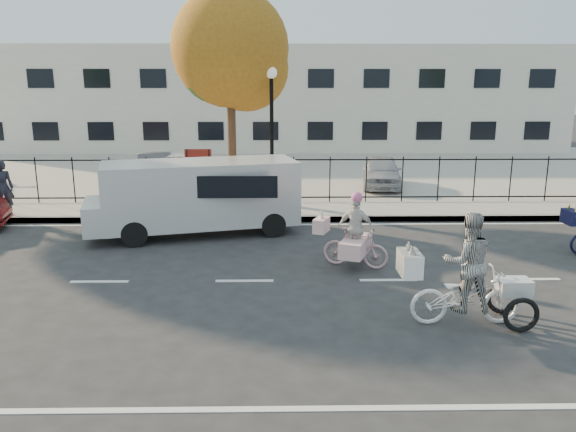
{
  "coord_description": "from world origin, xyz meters",
  "views": [
    {
      "loc": [
        0.73,
        -11.02,
        4.03
      ],
      "look_at": [
        0.92,
        1.2,
        1.1
      ],
      "focal_mm": 35.0,
      "sensor_mm": 36.0,
      "label": 1
    }
  ],
  "objects_px": {
    "pedestrian": "(2,188)",
    "lot_car_d": "(382,172)",
    "white_van": "(197,194)",
    "lot_car_c": "(155,169)",
    "zebra_trike": "(467,282)",
    "lamppost": "(272,112)",
    "lot_car_b": "(183,171)",
    "unicorn_bike": "(354,240)"
  },
  "relations": [
    {
      "from": "pedestrian",
      "to": "lot_car_d",
      "type": "xyz_separation_m",
      "value": [
        12.05,
        4.45,
        -0.25
      ]
    },
    {
      "from": "white_van",
      "to": "lot_car_c",
      "type": "distance_m",
      "value": 7.21
    },
    {
      "from": "zebra_trike",
      "to": "lot_car_d",
      "type": "distance_m",
      "value": 12.02
    },
    {
      "from": "lamppost",
      "to": "zebra_trike",
      "type": "relative_size",
      "value": 1.91
    },
    {
      "from": "lot_car_b",
      "to": "lot_car_d",
      "type": "xyz_separation_m",
      "value": [
        7.43,
        0.17,
        -0.05
      ]
    },
    {
      "from": "zebra_trike",
      "to": "white_van",
      "type": "relative_size",
      "value": 0.38
    },
    {
      "from": "lot_car_c",
      "to": "lot_car_d",
      "type": "xyz_separation_m",
      "value": [
        8.66,
        -0.67,
        -0.01
      ]
    },
    {
      "from": "lamppost",
      "to": "white_van",
      "type": "distance_m",
      "value": 4.12
    },
    {
      "from": "pedestrian",
      "to": "lot_car_c",
      "type": "relative_size",
      "value": 0.46
    },
    {
      "from": "unicorn_bike",
      "to": "white_van",
      "type": "height_order",
      "value": "white_van"
    },
    {
      "from": "lamppost",
      "to": "unicorn_bike",
      "type": "xyz_separation_m",
      "value": [
        1.89,
        -5.91,
        -2.48
      ]
    },
    {
      "from": "lot_car_b",
      "to": "lot_car_d",
      "type": "relative_size",
      "value": 1.33
    },
    {
      "from": "unicorn_bike",
      "to": "white_van",
      "type": "relative_size",
      "value": 0.29
    },
    {
      "from": "pedestrian",
      "to": "lot_car_c",
      "type": "bearing_deg",
      "value": -145.43
    },
    {
      "from": "lot_car_c",
      "to": "white_van",
      "type": "bearing_deg",
      "value": -83.44
    },
    {
      "from": "white_van",
      "to": "unicorn_bike",
      "type": "bearing_deg",
      "value": -51.2
    },
    {
      "from": "lamppost",
      "to": "lot_car_c",
      "type": "relative_size",
      "value": 1.19
    },
    {
      "from": "lamppost",
      "to": "unicorn_bike",
      "type": "relative_size",
      "value": 2.51
    },
    {
      "from": "pedestrian",
      "to": "lamppost",
      "type": "bearing_deg",
      "value": 168.02
    },
    {
      "from": "lot_car_d",
      "to": "white_van",
      "type": "bearing_deg",
      "value": -126.82
    },
    {
      "from": "zebra_trike",
      "to": "lot_car_d",
      "type": "bearing_deg",
      "value": -4.05
    },
    {
      "from": "unicorn_bike",
      "to": "lot_car_b",
      "type": "bearing_deg",
      "value": 52.63
    },
    {
      "from": "white_van",
      "to": "lot_car_b",
      "type": "bearing_deg",
      "value": 88.72
    },
    {
      "from": "unicorn_bike",
      "to": "lot_car_b",
      "type": "height_order",
      "value": "unicorn_bike"
    },
    {
      "from": "zebra_trike",
      "to": "lot_car_d",
      "type": "height_order",
      "value": "zebra_trike"
    },
    {
      "from": "pedestrian",
      "to": "lot_car_d",
      "type": "height_order",
      "value": "pedestrian"
    },
    {
      "from": "lot_car_c",
      "to": "lot_car_d",
      "type": "height_order",
      "value": "lot_car_c"
    },
    {
      "from": "zebra_trike",
      "to": "white_van",
      "type": "distance_m",
      "value": 8.01
    },
    {
      "from": "lamppost",
      "to": "lot_car_c",
      "type": "distance_m",
      "value": 6.35
    },
    {
      "from": "zebra_trike",
      "to": "white_van",
      "type": "xyz_separation_m",
      "value": [
        -5.36,
        5.95,
        0.33
      ]
    },
    {
      "from": "pedestrian",
      "to": "lot_car_d",
      "type": "distance_m",
      "value": 12.85
    },
    {
      "from": "lamppost",
      "to": "lot_car_c",
      "type": "xyz_separation_m",
      "value": [
        -4.57,
        3.72,
        -2.36
      ]
    },
    {
      "from": "lot_car_b",
      "to": "unicorn_bike",
      "type": "bearing_deg",
      "value": -47.76
    },
    {
      "from": "lot_car_d",
      "to": "unicorn_bike",
      "type": "bearing_deg",
      "value": -95.57
    },
    {
      "from": "zebra_trike",
      "to": "unicorn_bike",
      "type": "relative_size",
      "value": 1.32
    },
    {
      "from": "lamppost",
      "to": "pedestrian",
      "type": "distance_m",
      "value": 8.35
    },
    {
      "from": "pedestrian",
      "to": "lot_car_b",
      "type": "distance_m",
      "value": 6.3
    },
    {
      "from": "zebra_trike",
      "to": "lot_car_b",
      "type": "height_order",
      "value": "zebra_trike"
    },
    {
      "from": "lot_car_c",
      "to": "pedestrian",
      "type": "bearing_deg",
      "value": -137.96
    },
    {
      "from": "lot_car_b",
      "to": "lot_car_d",
      "type": "distance_m",
      "value": 7.43
    },
    {
      "from": "lamppost",
      "to": "lot_car_b",
      "type": "relative_size",
      "value": 0.95
    },
    {
      "from": "lot_car_d",
      "to": "lot_car_b",
      "type": "bearing_deg",
      "value": -170.38
    }
  ]
}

